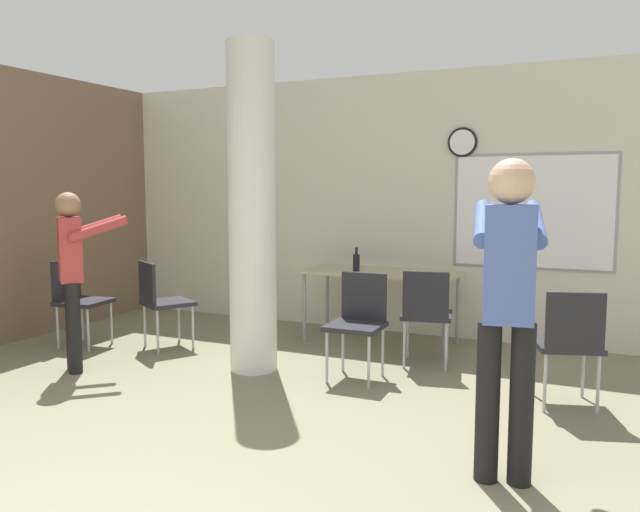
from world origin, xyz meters
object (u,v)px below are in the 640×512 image
object	(u,v)px
chair_table_front	(358,317)
person_watching_back	(74,267)
bottle_on_table	(356,262)
chair_table_right	(426,310)
folding_table	(381,276)
chair_mid_room	(569,339)
chair_near_pillar	(161,298)
person_playing_side	(508,295)
chair_by_left_wall	(78,296)

from	to	relation	value
chair_table_front	person_watching_back	world-z (taller)	person_watching_back
bottle_on_table	chair_table_right	size ratio (longest dim) A/B	0.28
folding_table	chair_mid_room	size ratio (longest dim) A/B	1.81
folding_table	person_watching_back	size ratio (longest dim) A/B	1.02
bottle_on_table	chair_near_pillar	size ratio (longest dim) A/B	0.28
chair_table_front	person_playing_side	world-z (taller)	person_playing_side
person_watching_back	person_playing_side	bearing A→B (deg)	-8.71
folding_table	bottle_on_table	distance (m)	0.29
chair_table_front	chair_table_right	size ratio (longest dim) A/B	1.00
person_playing_side	chair_table_front	bearing A→B (deg)	134.58
bottle_on_table	chair_mid_room	bearing A→B (deg)	-28.71
chair_table_right	chair_by_left_wall	xyz separation A→B (m)	(-3.37, -0.73, 0.00)
bottle_on_table	chair_table_right	xyz separation A→B (m)	(0.87, -0.53, -0.33)
bottle_on_table	person_watching_back	size ratio (longest dim) A/B	0.16
chair_table_right	folding_table	bearing A→B (deg)	134.84
chair_table_front	chair_by_left_wall	xyz separation A→B (m)	(-2.94, -0.19, 0.00)
folding_table	person_playing_side	size ratio (longest dim) A/B	0.91
chair_table_front	person_watching_back	distance (m)	2.48
bottle_on_table	person_playing_side	xyz separation A→B (m)	(1.83, -2.48, 0.19)
chair_mid_room	folding_table	bearing A→B (deg)	145.68
bottle_on_table	chair_table_front	bearing A→B (deg)	-67.68
bottle_on_table	chair_table_right	bearing A→B (deg)	-31.10
chair_by_left_wall	chair_mid_room	xyz separation A→B (m)	(4.58, 0.12, 0.00)
chair_by_left_wall	bottle_on_table	bearing A→B (deg)	26.74
bottle_on_table	chair_by_left_wall	bearing A→B (deg)	-153.26
chair_mid_room	person_watching_back	xyz separation A→B (m)	(-3.93, -0.77, 0.40)
folding_table	chair_table_front	size ratio (longest dim) A/B	1.81
folding_table	chair_near_pillar	xyz separation A→B (m)	(-1.89, -1.13, -0.18)
bottle_on_table	chair_near_pillar	bearing A→B (deg)	-149.05
folding_table	chair_table_front	bearing A→B (deg)	-79.54
folding_table	person_playing_side	distance (m)	3.08
person_playing_side	person_watching_back	distance (m)	3.72
chair_table_front	chair_near_pillar	size ratio (longest dim) A/B	1.00
person_playing_side	chair_near_pillar	bearing A→B (deg)	157.13
chair_table_front	chair_table_right	xyz separation A→B (m)	(0.43, 0.55, 0.00)
person_playing_side	person_watching_back	xyz separation A→B (m)	(-3.68, 0.56, -0.11)
folding_table	person_watching_back	xyz separation A→B (m)	(-2.07, -2.05, 0.22)
chair_table_right	chair_near_pillar	distance (m)	2.59
folding_table	chair_near_pillar	distance (m)	2.21
bottle_on_table	person_watching_back	world-z (taller)	person_watching_back
chair_by_left_wall	chair_mid_room	world-z (taller)	same
chair_near_pillar	person_watching_back	distance (m)	1.01
chair_table_front	chair_table_right	distance (m)	0.70
folding_table	bottle_on_table	world-z (taller)	bottle_on_table
chair_by_left_wall	person_playing_side	size ratio (longest dim) A/B	0.50
chair_table_right	chair_table_front	bearing A→B (deg)	-128.40
folding_table	chair_near_pillar	world-z (taller)	chair_near_pillar
folding_table	chair_by_left_wall	size ratio (longest dim) A/B	1.81
chair_near_pillar	person_watching_back	world-z (taller)	person_watching_back
chair_mid_room	person_watching_back	distance (m)	4.03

